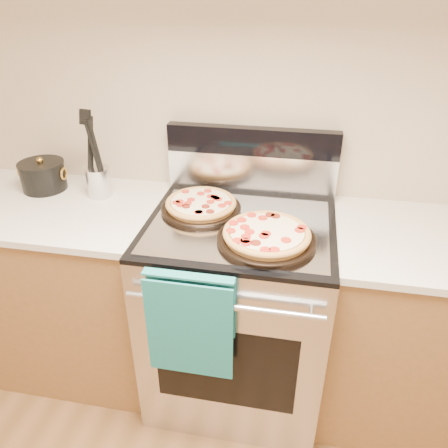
% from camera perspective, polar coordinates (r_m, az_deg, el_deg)
% --- Properties ---
extents(wall_back, '(4.00, 0.00, 4.00)m').
position_cam_1_polar(wall_back, '(1.93, 4.09, 16.48)').
color(wall_back, tan).
rests_on(wall_back, ground).
extents(range_body, '(0.76, 0.68, 0.90)m').
position_cam_1_polar(range_body, '(2.04, 1.91, -11.42)').
color(range_body, '#B7B7BC').
rests_on(range_body, ground).
extents(oven_window, '(0.56, 0.01, 0.40)m').
position_cam_1_polar(oven_window, '(1.80, 0.14, -18.34)').
color(oven_window, black).
rests_on(oven_window, range_body).
extents(cooktop, '(0.76, 0.68, 0.02)m').
position_cam_1_polar(cooktop, '(1.77, 2.16, -0.14)').
color(cooktop, black).
rests_on(cooktop, range_body).
extents(backsplash_lower, '(0.76, 0.06, 0.18)m').
position_cam_1_polar(backsplash_lower, '(2.00, 3.59, 6.71)').
color(backsplash_lower, silver).
rests_on(backsplash_lower, cooktop).
extents(backsplash_upper, '(0.76, 0.06, 0.12)m').
position_cam_1_polar(backsplash_upper, '(1.95, 3.73, 10.77)').
color(backsplash_upper, black).
rests_on(backsplash_upper, backsplash_lower).
extents(oven_handle, '(0.70, 0.03, 0.03)m').
position_cam_1_polar(oven_handle, '(1.53, -0.12, -10.65)').
color(oven_handle, silver).
rests_on(oven_handle, range_body).
extents(dish_towel, '(0.32, 0.05, 0.42)m').
position_cam_1_polar(dish_towel, '(1.62, -4.41, -12.81)').
color(dish_towel, '#17766E').
rests_on(dish_towel, oven_handle).
extents(foil_sheet, '(0.70, 0.55, 0.01)m').
position_cam_1_polar(foil_sheet, '(1.74, 2.02, -0.26)').
color(foil_sheet, gray).
rests_on(foil_sheet, cooktop).
extents(cabinet_left, '(1.00, 0.62, 0.88)m').
position_cam_1_polar(cabinet_left, '(2.33, -20.06, -7.79)').
color(cabinet_left, brown).
rests_on(cabinet_left, ground).
extents(countertop_left, '(1.02, 0.64, 0.03)m').
position_cam_1_polar(countertop_left, '(2.10, -22.17, 2.15)').
color(countertop_left, beige).
rests_on(countertop_left, cabinet_left).
extents(cabinet_right, '(1.00, 0.62, 0.88)m').
position_cam_1_polar(cabinet_right, '(2.16, 26.43, -12.83)').
color(cabinet_right, brown).
rests_on(cabinet_right, ground).
extents(pepperoni_pizza_back, '(0.40, 0.40, 0.04)m').
position_cam_1_polar(pepperoni_pizza_back, '(1.84, -3.02, 2.48)').
color(pepperoni_pizza_back, '#A67432').
rests_on(pepperoni_pizza_back, foil_sheet).
extents(pepperoni_pizza_front, '(0.39, 0.39, 0.05)m').
position_cam_1_polar(pepperoni_pizza_front, '(1.63, 5.60, -1.54)').
color(pepperoni_pizza_front, '#A67432').
rests_on(pepperoni_pizza_front, foil_sheet).
extents(utensil_crock, '(0.13, 0.13, 0.14)m').
position_cam_1_polar(utensil_crock, '(2.06, -16.03, 5.31)').
color(utensil_crock, silver).
rests_on(utensil_crock, countertop_left).
extents(saucepan, '(0.21, 0.21, 0.12)m').
position_cam_1_polar(saucepan, '(2.22, -22.53, 5.71)').
color(saucepan, black).
rests_on(saucepan, countertop_left).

